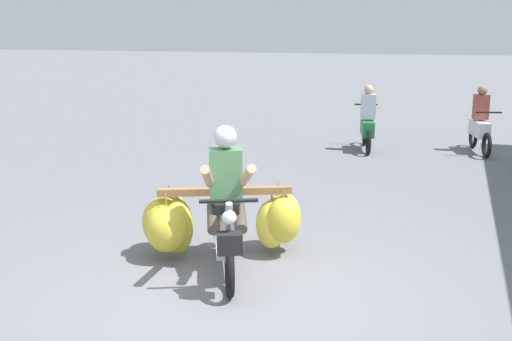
{
  "coord_description": "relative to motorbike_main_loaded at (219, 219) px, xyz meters",
  "views": [
    {
      "loc": [
        1.9,
        -5.18,
        2.55
      ],
      "look_at": [
        -0.29,
        1.56,
        0.9
      ],
      "focal_mm": 42.93,
      "sensor_mm": 36.0,
      "label": 1
    }
  ],
  "objects": [
    {
      "name": "ground_plane",
      "position": [
        0.51,
        -0.9,
        -0.48
      ],
      "size": [
        120.0,
        120.0,
        0.0
      ],
      "primitive_type": "plane",
      "color": "slate"
    },
    {
      "name": "motorbike_distant_ahead_left",
      "position": [
        2.96,
        7.47,
        0.09
      ],
      "size": [
        0.59,
        1.6,
        1.4
      ],
      "color": "black",
      "rests_on": "ground"
    },
    {
      "name": "motorbike_distant_ahead_right",
      "position": [
        0.68,
        6.9,
        0.09
      ],
      "size": [
        0.59,
        1.6,
        1.4
      ],
      "color": "black",
      "rests_on": "ground"
    },
    {
      "name": "motorbike_main_loaded",
      "position": [
        0.0,
        0.0,
        0.0
      ],
      "size": [
        1.82,
        1.97,
        1.58
      ],
      "color": "black",
      "rests_on": "ground"
    }
  ]
}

